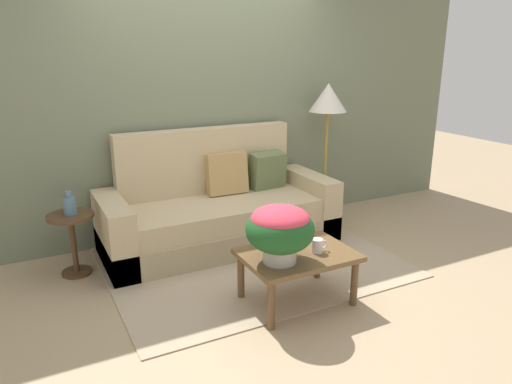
# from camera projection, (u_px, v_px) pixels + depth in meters

# --- Properties ---
(ground_plane) EXTENTS (14.00, 14.00, 0.00)m
(ground_plane) POSITION_uv_depth(u_px,v_px,m) (260.00, 270.00, 4.15)
(ground_plane) COLOR tan
(wall_back) EXTENTS (6.40, 0.12, 2.70)m
(wall_back) POSITION_uv_depth(u_px,v_px,m) (206.00, 100.00, 4.77)
(wall_back) COLOR slate
(wall_back) RESTS_ON ground
(area_rug) EXTENTS (2.49, 1.92, 0.01)m
(area_rug) POSITION_uv_depth(u_px,v_px,m) (252.00, 262.00, 4.30)
(area_rug) COLOR tan
(area_rug) RESTS_ON ground
(couch) EXTENTS (2.23, 0.88, 1.10)m
(couch) POSITION_uv_depth(u_px,v_px,m) (219.00, 211.00, 4.63)
(couch) COLOR tan
(couch) RESTS_ON ground
(coffee_table) EXTENTS (0.82, 0.59, 0.40)m
(coffee_table) POSITION_uv_depth(u_px,v_px,m) (297.00, 260.00, 3.55)
(coffee_table) COLOR brown
(coffee_table) RESTS_ON ground
(side_table) EXTENTS (0.38, 0.38, 0.54)m
(side_table) POSITION_uv_depth(u_px,v_px,m) (72.00, 233.00, 3.98)
(side_table) COLOR #4C331E
(side_table) RESTS_ON ground
(floor_lamp) EXTENTS (0.40, 0.40, 1.50)m
(floor_lamp) POSITION_uv_depth(u_px,v_px,m) (328.00, 105.00, 5.06)
(floor_lamp) COLOR olive
(floor_lamp) RESTS_ON ground
(potted_plant) EXTENTS (0.48, 0.48, 0.41)m
(potted_plant) POSITION_uv_depth(u_px,v_px,m) (280.00, 228.00, 3.31)
(potted_plant) COLOR #B7B2A8
(potted_plant) RESTS_ON coffee_table
(coffee_mug) EXTENTS (0.13, 0.08, 0.10)m
(coffee_mug) POSITION_uv_depth(u_px,v_px,m) (318.00, 246.00, 3.52)
(coffee_mug) COLOR white
(coffee_mug) RESTS_ON coffee_table
(snack_bowl) EXTENTS (0.13, 0.13, 0.07)m
(snack_bowl) POSITION_uv_depth(u_px,v_px,m) (295.00, 241.00, 3.65)
(snack_bowl) COLOR gold
(snack_bowl) RESTS_ON coffee_table
(table_vase) EXTENTS (0.10, 0.10, 0.20)m
(table_vase) POSITION_uv_depth(u_px,v_px,m) (70.00, 205.00, 3.91)
(table_vase) COLOR slate
(table_vase) RESTS_ON side_table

